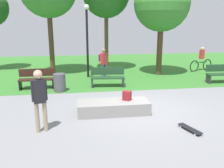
# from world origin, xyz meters

# --- Properties ---
(ground_plane) EXTENTS (28.00, 28.00, 0.00)m
(ground_plane) POSITION_xyz_m (0.00, 0.00, 0.00)
(ground_plane) COLOR gray
(grass_lawn) EXTENTS (26.60, 11.70, 0.01)m
(grass_lawn) POSITION_xyz_m (0.00, 8.15, 0.00)
(grass_lawn) COLOR #387A2D
(grass_lawn) RESTS_ON ground_plane
(concrete_ledge) EXTENTS (2.43, 0.88, 0.42)m
(concrete_ledge) POSITION_xyz_m (-1.16, -0.27, 0.21)
(concrete_ledge) COLOR gray
(concrete_ledge) RESTS_ON ground_plane
(backpack_on_ledge) EXTENTS (0.34, 0.31, 0.32)m
(backpack_on_ledge) POSITION_xyz_m (-0.67, -0.19, 0.58)
(backpack_on_ledge) COLOR maroon
(backpack_on_ledge) RESTS_ON concrete_ledge
(skater_performing_trick) EXTENTS (0.42, 0.29, 1.79)m
(skater_performing_trick) POSITION_xyz_m (-3.38, -1.36, 1.06)
(skater_performing_trick) COLOR tan
(skater_performing_trick) RESTS_ON ground_plane
(skateboard_by_ledge) EXTENTS (0.45, 0.82, 0.08)m
(skateboard_by_ledge) POSITION_xyz_m (0.82, -1.94, 0.06)
(skateboard_by_ledge) COLOR black
(skateboard_by_ledge) RESTS_ON ground_plane
(park_bench_center_lawn) EXTENTS (1.61, 0.52, 0.91)m
(park_bench_center_lawn) POSITION_xyz_m (-4.21, 3.29, 0.48)
(park_bench_center_lawn) COLOR #331E14
(park_bench_center_lawn) RESTS_ON ground_plane
(park_bench_near_path) EXTENTS (1.62, 0.53, 0.91)m
(park_bench_near_path) POSITION_xyz_m (4.92, 3.11, 0.48)
(park_bench_near_path) COLOR #1E4223
(park_bench_near_path) RESTS_ON ground_plane
(park_bench_by_oak) EXTENTS (1.64, 0.62, 0.91)m
(park_bench_by_oak) POSITION_xyz_m (-0.92, 3.17, 0.48)
(park_bench_by_oak) COLOR #1E4223
(park_bench_by_oak) RESTS_ON ground_plane
(tree_young_birch) EXTENTS (3.06, 3.06, 5.50)m
(tree_young_birch) POSITION_xyz_m (2.35, 5.36, 3.95)
(tree_young_birch) COLOR #4C3823
(tree_young_birch) RESTS_ON grass_lawn
(lamp_post) EXTENTS (0.28, 0.28, 3.88)m
(lamp_post) POSITION_xyz_m (-1.76, 5.28, 2.38)
(lamp_post) COLOR black
(lamp_post) RESTS_ON ground_plane
(trash_bin) EXTENTS (0.53, 0.53, 0.80)m
(trash_bin) POSITION_xyz_m (-3.14, 2.67, 0.40)
(trash_bin) COLOR #4C4C51
(trash_bin) RESTS_ON ground_plane
(pedestrian_with_backpack) EXTENTS (0.45, 0.44, 1.63)m
(pedestrian_with_backpack) POSITION_xyz_m (-0.95, 4.84, 0.97)
(pedestrian_with_backpack) COLOR #3F5184
(pedestrian_with_backpack) RESTS_ON ground_plane
(cyclist_on_bicycle) EXTENTS (1.75, 0.63, 1.52)m
(cyclist_on_bicycle) POSITION_xyz_m (5.34, 6.06, 0.63)
(cyclist_on_bicycle) COLOR black
(cyclist_on_bicycle) RESTS_ON ground_plane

